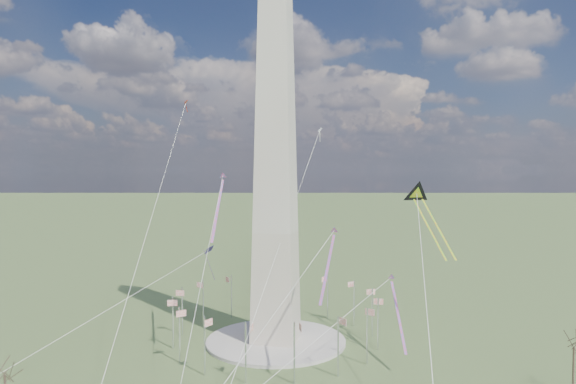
# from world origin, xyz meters

# --- Properties ---
(ground) EXTENTS (2000.00, 2000.00, 0.00)m
(ground) POSITION_xyz_m (0.00, 0.00, 0.00)
(ground) COLOR #41582C
(ground) RESTS_ON ground
(plaza) EXTENTS (36.00, 36.00, 0.80)m
(plaza) POSITION_xyz_m (0.00, 0.00, 0.40)
(plaza) COLOR #A19B93
(plaza) RESTS_ON ground
(washington_monument) EXTENTS (15.56, 15.56, 100.00)m
(washington_monument) POSITION_xyz_m (0.00, 0.00, 47.95)
(washington_monument) COLOR #A69E8B
(washington_monument) RESTS_ON plaza
(flagpole_ring) EXTENTS (54.40, 54.40, 13.00)m
(flagpole_ring) POSITION_xyz_m (-0.00, -0.00, 7.27)
(flagpole_ring) COLOR silver
(flagpole_ring) RESTS_ON ground
(tree_near) EXTENTS (7.96, 7.96, 13.93)m
(tree_near) POSITION_xyz_m (65.31, -15.79, 9.93)
(tree_near) COLOR #4D3F2E
(tree_near) RESTS_ON ground
(tree_far) EXTENTS (5.89, 5.89, 10.31)m
(tree_far) POSITION_xyz_m (-39.39, -47.90, 7.34)
(tree_far) COLOR #4D3F2E
(tree_far) RESTS_ON ground
(kite_delta_black) EXTENTS (12.49, 20.89, 17.18)m
(kite_delta_black) POSITION_xyz_m (35.54, 5.95, 37.63)
(kite_delta_black) COLOR black
(kite_delta_black) RESTS_ON ground
(kite_diamond_purple) EXTENTS (2.59, 3.51, 10.24)m
(kite_diamond_purple) POSITION_xyz_m (-22.25, 10.38, 20.75)
(kite_diamond_purple) COLOR navy
(kite_diamond_purple) RESTS_ON ground
(kite_streamer_left) EXTENTS (1.86, 19.84, 13.63)m
(kite_streamer_left) POSITION_xyz_m (16.03, -14.96, 25.63)
(kite_streamer_left) COLOR #FC3527
(kite_streamer_left) RESTS_ON ground
(kite_streamer_mid) EXTENTS (6.41, 21.99, 15.31)m
(kite_streamer_mid) POSITION_xyz_m (-11.98, -8.68, 37.87)
(kite_streamer_mid) COLOR #FC3527
(kite_streamer_mid) RESTS_ON ground
(kite_streamer_right) EXTENTS (4.94, 19.88, 13.75)m
(kite_streamer_right) POSITION_xyz_m (30.34, -2.16, 12.55)
(kite_streamer_right) COLOR #FC3527
(kite_streamer_right) RESTS_ON ground
(kite_small_red) EXTENTS (1.12, 1.85, 4.30)m
(kite_small_red) POSITION_xyz_m (-41.40, 38.56, 67.55)
(kite_small_red) COLOR red
(kite_small_red) RESTS_ON ground
(kite_small_white) EXTENTS (1.93, 1.69, 5.04)m
(kite_small_white) POSITION_xyz_m (3.23, 50.49, 58.09)
(kite_small_white) COLOR silver
(kite_small_white) RESTS_ON ground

